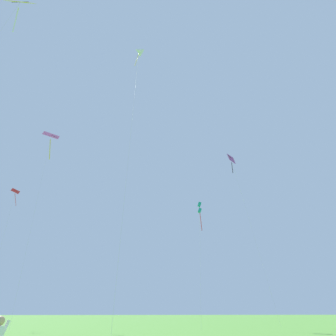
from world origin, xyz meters
TOP-DOWN VIEW (x-y plane):
  - kite_yellow_diamond at (-12.88, 16.57)m, footprint 3.00×7.36m
  - kite_pink_low at (-16.38, 44.70)m, footprint 3.54×12.26m
  - kite_white_distant at (-2.72, 23.63)m, footprint 1.41×8.70m
  - kite_purple_streamer at (13.00, 41.96)m, footprint 3.20×6.65m
  - kite_red_high at (-19.16, 41.65)m, footprint 1.86×6.45m
  - kite_teal_box at (5.93, 35.42)m, footprint 1.66×5.00m

SIDE VIEW (x-z plane):
  - kite_teal_box at x=5.93m, z-range 6.39..20.96m
  - kite_red_high at x=-19.16m, z-range 7.15..25.03m
  - kite_purple_streamer at x=13.00m, z-range 10.66..35.73m
  - kite_yellow_diamond at x=-12.88m, z-range 11.24..37.48m
  - kite_pink_low at x=-16.38m, z-range 12.34..41.54m
  - kite_white_distant at x=-2.72m, z-range 13.51..41.89m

